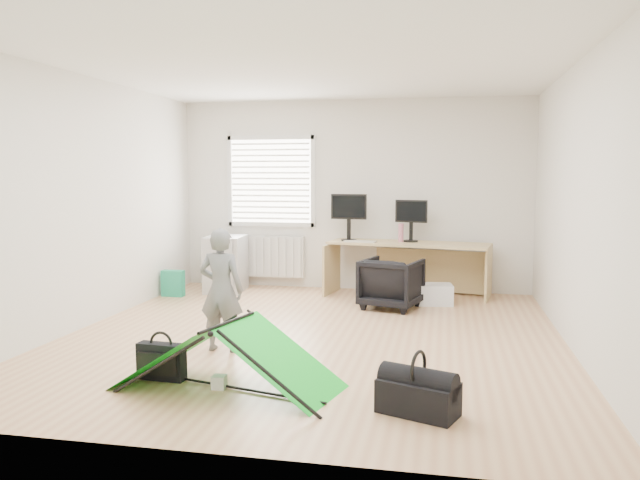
% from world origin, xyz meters
% --- Properties ---
extents(ground, '(5.50, 5.50, 0.00)m').
position_xyz_m(ground, '(0.00, 0.00, 0.00)').
color(ground, tan).
rests_on(ground, ground).
extents(back_wall, '(5.00, 0.02, 2.70)m').
position_xyz_m(back_wall, '(0.00, 2.75, 1.35)').
color(back_wall, silver).
rests_on(back_wall, ground).
extents(window, '(1.20, 0.06, 1.20)m').
position_xyz_m(window, '(-1.20, 2.71, 1.55)').
color(window, silver).
rests_on(window, back_wall).
extents(radiator, '(1.00, 0.12, 0.60)m').
position_xyz_m(radiator, '(-1.20, 2.67, 0.45)').
color(radiator, silver).
rests_on(radiator, back_wall).
extents(desk, '(2.23, 1.03, 0.73)m').
position_xyz_m(desk, '(0.83, 2.36, 0.37)').
color(desk, tan).
rests_on(desk, ground).
extents(filing_cabinet, '(0.56, 0.71, 0.78)m').
position_xyz_m(filing_cabinet, '(-1.73, 2.20, 0.39)').
color(filing_cabinet, '#AAACAF').
rests_on(filing_cabinet, ground).
extents(monitor_left, '(0.50, 0.15, 0.48)m').
position_xyz_m(monitor_left, '(0.00, 2.41, 0.97)').
color(monitor_left, black).
rests_on(monitor_left, desk).
extents(monitor_right, '(0.45, 0.19, 0.42)m').
position_xyz_m(monitor_right, '(0.85, 2.45, 0.94)').
color(monitor_right, black).
rests_on(monitor_right, desk).
extents(keyboard, '(0.45, 0.20, 0.02)m').
position_xyz_m(keyboard, '(0.18, 2.27, 0.74)').
color(keyboard, beige).
rests_on(keyboard, desk).
extents(thermos, '(0.08, 0.08, 0.25)m').
position_xyz_m(thermos, '(0.72, 2.42, 0.86)').
color(thermos, '#BF6B81').
rests_on(thermos, desk).
extents(office_chair, '(0.83, 0.84, 0.62)m').
position_xyz_m(office_chair, '(0.67, 1.52, 0.31)').
color(office_chair, black).
rests_on(office_chair, ground).
extents(person, '(0.43, 0.29, 1.16)m').
position_xyz_m(person, '(-0.72, -0.67, 0.58)').
color(person, slate).
rests_on(person, ground).
extents(kite, '(1.80, 1.12, 0.52)m').
position_xyz_m(kite, '(-0.31, -1.65, 0.26)').
color(kite, '#13D029').
rests_on(kite, ground).
extents(storage_crate, '(0.50, 0.38, 0.26)m').
position_xyz_m(storage_crate, '(1.18, 1.86, 0.13)').
color(storage_crate, white).
rests_on(storage_crate, ground).
extents(tote_bag, '(0.30, 0.13, 0.35)m').
position_xyz_m(tote_bag, '(-2.30, 1.70, 0.18)').
color(tote_bag, '#1E956A').
rests_on(tote_bag, ground).
extents(laptop_bag, '(0.40, 0.15, 0.30)m').
position_xyz_m(laptop_bag, '(-0.91, -1.55, 0.15)').
color(laptop_bag, black).
rests_on(laptop_bag, ground).
extents(white_box, '(0.11, 0.11, 0.10)m').
position_xyz_m(white_box, '(-0.38, -1.67, 0.05)').
color(white_box, silver).
rests_on(white_box, ground).
extents(duffel_bag, '(0.60, 0.45, 0.23)m').
position_xyz_m(duffel_bag, '(1.15, -1.89, 0.12)').
color(duffel_bag, black).
rests_on(duffel_bag, ground).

